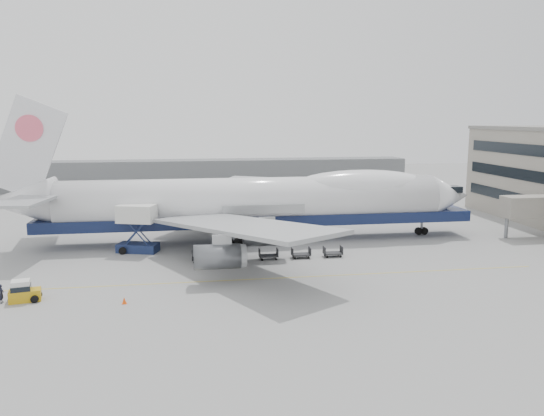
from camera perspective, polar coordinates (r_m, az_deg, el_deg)
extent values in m
plane|color=gray|center=(62.96, -0.73, -5.98)|extent=(260.00, 260.00, 0.00)
cube|color=gold|center=(57.27, 0.14, -7.57)|extent=(60.00, 0.15, 0.01)
cube|color=gray|center=(84.54, 26.32, 0.16)|extent=(9.00, 3.00, 3.00)
cylinder|color=slate|center=(82.81, 23.90, -1.96)|extent=(0.50, 0.50, 3.00)
cube|color=slate|center=(130.72, -9.50, 3.58)|extent=(110.00, 8.00, 7.00)
cylinder|color=white|center=(73.40, -2.08, 0.81)|extent=(52.00, 6.40, 6.40)
cube|color=#111B40|center=(73.96, -1.30, -1.13)|extent=(60.00, 5.76, 1.50)
cone|color=white|center=(82.03, 18.47, 1.25)|extent=(6.00, 6.40, 6.40)
cone|color=white|center=(76.02, -25.55, 0.63)|extent=(9.00, 6.40, 6.40)
ellipsoid|color=white|center=(76.58, 9.59, 2.38)|extent=(20.67, 5.78, 4.56)
cube|color=white|center=(74.94, -24.83, 5.88)|extent=(10.52, 0.50, 13.56)
cylinder|color=#FA617B|center=(74.73, -24.60, 7.81)|extent=(3.40, 0.30, 3.40)
cube|color=#9EA0A3|center=(59.21, -3.30, -1.92)|extent=(20.35, 26.74, 2.26)
cube|color=#9EA0A3|center=(87.29, -5.16, 1.79)|extent=(20.35, 26.74, 2.26)
cylinder|color=#595B60|center=(92.14, -7.19, 0.78)|extent=(4.80, 2.60, 2.60)
cylinder|color=#595B60|center=(83.66, -2.89, -0.05)|extent=(4.80, 2.60, 2.60)
cylinder|color=#595B60|center=(64.17, -0.99, -3.01)|extent=(4.80, 2.60, 2.60)
cylinder|color=#595B60|center=(54.91, -5.92, -5.24)|extent=(4.80, 2.60, 2.60)
cylinder|color=slate|center=(81.02, 15.79, -1.91)|extent=(0.36, 0.36, 2.50)
cylinder|color=black|center=(81.16, 15.77, -2.40)|extent=(1.10, 0.45, 1.10)
cylinder|color=slate|center=(71.01, -4.17, -3.17)|extent=(0.36, 0.36, 2.50)
cylinder|color=black|center=(71.16, -4.16, -3.72)|extent=(1.10, 0.45, 1.10)
cylinder|color=slate|center=(76.85, -4.55, -2.19)|extent=(0.36, 0.36, 2.50)
cylinder|color=black|center=(77.00, -4.54, -2.70)|extent=(1.10, 0.45, 1.10)
cube|color=#19254C|center=(70.29, -14.21, -4.15)|extent=(5.57, 3.84, 1.12)
cube|color=silver|center=(69.39, -14.36, -0.59)|extent=(5.25, 3.91, 2.23)
cube|color=#19254C|center=(68.71, -14.37, -2.56)|extent=(3.49, 1.19, 4.01)
cube|color=#19254C|center=(70.89, -14.21, -2.18)|extent=(3.49, 1.19, 4.01)
cube|color=slate|center=(70.98, -14.24, -0.36)|extent=(2.69, 1.89, 0.15)
cylinder|color=black|center=(69.53, -15.79, -4.46)|extent=(0.91, 0.36, 0.91)
cylinder|color=black|center=(71.49, -15.60, -4.07)|extent=(0.91, 0.36, 0.91)
cylinder|color=black|center=(69.18, -12.77, -4.40)|extent=(0.91, 0.36, 0.91)
cylinder|color=black|center=(71.15, -12.67, -4.01)|extent=(0.91, 0.36, 0.91)
cube|color=#C19412|center=(55.38, -25.03, -8.52)|extent=(3.01, 2.01, 1.09)
cube|color=silver|center=(55.13, -25.41, -7.55)|extent=(1.83, 1.67, 0.99)
cube|color=black|center=(55.18, -25.39, -7.75)|extent=(1.95, 1.79, 0.50)
cylinder|color=black|center=(55.14, -26.20, -8.90)|extent=(0.69, 0.30, 0.69)
cylinder|color=black|center=(56.31, -25.81, -8.50)|extent=(0.69, 0.30, 0.69)
cylinder|color=black|center=(54.58, -24.19, -8.94)|extent=(0.69, 0.30, 0.69)
cylinder|color=black|center=(55.76, -23.84, -8.53)|extent=(0.69, 0.30, 0.69)
imported|color=black|center=(55.69, -27.10, -8.20)|extent=(0.45, 0.67, 1.80)
cone|color=#FF500D|center=(51.54, -15.61, -9.55)|extent=(0.41, 0.41, 0.64)
cube|color=#FF500D|center=(51.64, -15.60, -9.86)|extent=(0.44, 0.44, 0.03)
cube|color=#2D2D30|center=(63.97, -7.59, -5.40)|extent=(2.30, 1.35, 0.18)
cube|color=#2D2D30|center=(63.86, -8.58, -5.08)|extent=(0.08, 1.35, 0.90)
cube|color=#2D2D30|center=(63.90, -6.60, -5.02)|extent=(0.08, 1.35, 0.90)
cylinder|color=black|center=(63.51, -8.34, -5.81)|extent=(0.30, 0.12, 0.30)
cylinder|color=black|center=(64.57, -8.35, -5.55)|extent=(0.30, 0.12, 0.30)
cylinder|color=black|center=(63.54, -6.80, -5.76)|extent=(0.30, 0.12, 0.30)
cylinder|color=black|center=(64.60, -6.84, -5.51)|extent=(0.30, 0.12, 0.30)
cube|color=#2D2D30|center=(64.18, -3.97, -5.29)|extent=(2.30, 1.35, 0.18)
cube|color=#2D2D30|center=(63.99, -4.96, -4.97)|extent=(0.08, 1.35, 0.90)
cube|color=#2D2D30|center=(64.17, -2.99, -4.91)|extent=(0.08, 1.35, 0.90)
cylinder|color=black|center=(63.66, -4.69, -5.70)|extent=(0.30, 0.12, 0.30)
cylinder|color=black|center=(64.72, -4.76, -5.44)|extent=(0.30, 0.12, 0.30)
cylinder|color=black|center=(63.80, -3.16, -5.65)|extent=(0.30, 0.12, 0.30)
cylinder|color=black|center=(64.86, -3.25, -5.39)|extent=(0.30, 0.12, 0.30)
cube|color=#2D2D30|center=(64.63, -0.38, -5.16)|extent=(2.30, 1.35, 0.18)
cube|color=#2D2D30|center=(64.38, -1.36, -4.85)|extent=(0.08, 1.35, 0.90)
cube|color=#2D2D30|center=(64.70, 0.58, -4.77)|extent=(0.08, 1.35, 0.90)
cylinder|color=black|center=(64.07, -1.07, -5.57)|extent=(0.30, 0.12, 0.30)
cylinder|color=black|center=(65.12, -1.20, -5.32)|extent=(0.30, 0.12, 0.30)
cylinder|color=black|center=(64.31, 0.44, -5.51)|extent=(0.30, 0.12, 0.30)
cylinder|color=black|center=(65.36, 0.28, -5.26)|extent=(0.30, 0.12, 0.30)
cube|color=#2D2D30|center=(65.33, 3.13, -5.01)|extent=(2.30, 1.35, 0.18)
cube|color=#2D2D30|center=(65.02, 2.18, -4.71)|extent=(0.08, 1.35, 0.90)
cube|color=#2D2D30|center=(65.47, 4.08, -4.63)|extent=(0.08, 1.35, 0.90)
cylinder|color=black|center=(64.72, 2.49, -5.42)|extent=(0.30, 0.12, 0.30)
cylinder|color=black|center=(65.76, 2.30, -5.17)|extent=(0.30, 0.12, 0.30)
cylinder|color=black|center=(65.07, 3.97, -5.35)|extent=(0.30, 0.12, 0.30)
cylinder|color=black|center=(66.11, 3.75, -5.11)|extent=(0.30, 0.12, 0.30)
cube|color=#2D2D30|center=(66.27, 6.56, -4.85)|extent=(2.30, 1.35, 0.18)
cube|color=#2D2D30|center=(65.89, 5.64, -4.56)|extent=(0.08, 1.35, 0.90)
cube|color=#2D2D30|center=(66.47, 7.48, -4.47)|extent=(0.08, 1.35, 0.90)
cylinder|color=black|center=(65.62, 5.96, -5.25)|extent=(0.30, 0.12, 0.30)
cylinder|color=black|center=(66.64, 5.72, -5.02)|extent=(0.30, 0.12, 0.30)
cylinder|color=black|center=(66.06, 7.40, -5.18)|extent=(0.30, 0.12, 0.30)
cylinder|color=black|center=(67.09, 7.13, -4.94)|extent=(0.30, 0.12, 0.30)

